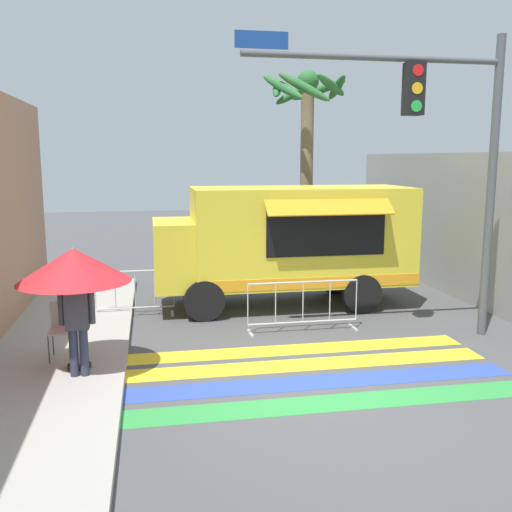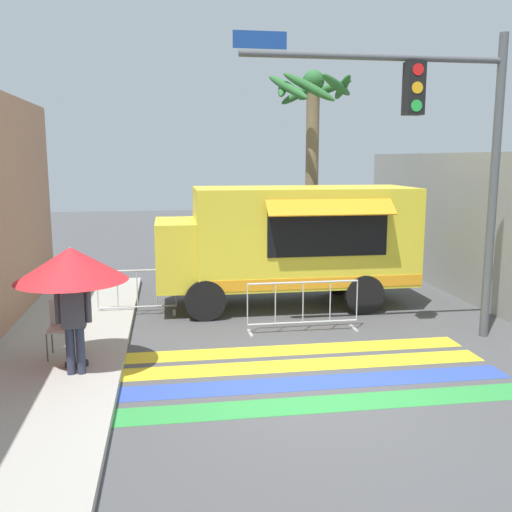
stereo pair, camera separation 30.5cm
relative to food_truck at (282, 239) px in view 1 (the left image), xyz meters
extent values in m
plane|color=#4C4C4F|center=(-0.57, -4.88, -1.55)|extent=(60.00, 60.00, 0.00)
cube|color=gray|center=(4.46, -1.88, 0.20)|extent=(0.20, 16.00, 3.50)
cube|color=green|center=(-0.57, -5.33, -1.55)|extent=(6.40, 0.56, 0.01)
cube|color=#334FB2|center=(-0.57, -4.57, -1.55)|extent=(6.40, 0.56, 0.01)
cube|color=yellow|center=(-0.57, -3.81, -1.55)|extent=(6.40, 0.56, 0.01)
cube|color=yellow|center=(-0.57, -3.05, -1.55)|extent=(6.40, 0.56, 0.01)
cube|color=yellow|center=(0.45, 0.01, 0.09)|extent=(4.91, 2.00, 2.17)
cube|color=yellow|center=(-2.01, 0.01, -0.26)|extent=(1.73, 1.84, 1.46)
cube|color=#1E232D|center=(-2.82, 0.01, 0.10)|extent=(0.06, 1.60, 0.56)
cube|color=black|center=(0.74, -1.01, 0.25)|extent=(2.60, 0.03, 0.98)
cube|color=orange|center=(0.74, -1.22, 0.82)|extent=(2.70, 0.43, 0.31)
cube|color=orange|center=(0.45, -1.00, -0.81)|extent=(4.91, 0.01, 0.24)
cylinder|color=black|center=(-1.86, -0.92, -1.12)|extent=(0.87, 0.22, 0.87)
cylinder|color=black|center=(-1.86, 0.93, -1.12)|extent=(0.87, 0.22, 0.87)
cylinder|color=black|center=(1.60, -0.92, -1.12)|extent=(0.87, 0.22, 0.87)
cylinder|color=black|center=(1.60, 0.93, -1.12)|extent=(0.87, 0.22, 0.87)
cylinder|color=#515456|center=(3.34, -2.80, 1.22)|extent=(0.16, 0.16, 5.55)
cylinder|color=#515456|center=(0.99, -2.80, 3.52)|extent=(4.71, 0.11, 0.11)
cube|color=black|center=(1.69, -2.83, 3.01)|extent=(0.32, 0.28, 0.90)
cylinder|color=red|center=(1.69, -2.97, 3.31)|extent=(0.20, 0.02, 0.20)
cylinder|color=#F2A519|center=(1.69, -2.97, 3.01)|extent=(0.20, 0.02, 0.20)
cylinder|color=green|center=(1.69, -2.97, 2.71)|extent=(0.20, 0.02, 0.20)
cube|color=navy|center=(-1.02, -2.82, 3.74)|extent=(0.90, 0.02, 0.28)
cylinder|color=black|center=(-4.08, -3.62, -1.39)|extent=(0.36, 0.36, 0.06)
cylinder|color=#B2B2B7|center=(-4.08, -3.62, -0.47)|extent=(0.04, 0.04, 1.90)
cone|color=red|center=(-4.08, -3.62, 0.22)|extent=(1.72, 1.72, 0.52)
cylinder|color=#4C4C51|center=(-4.57, -3.34, -1.20)|extent=(0.02, 0.02, 0.45)
cylinder|color=#4C4C51|center=(-4.15, -3.34, -1.20)|extent=(0.02, 0.02, 0.45)
cylinder|color=#4C4C51|center=(-4.57, -2.93, -1.20)|extent=(0.02, 0.02, 0.45)
cylinder|color=#4C4C51|center=(-4.15, -2.93, -1.20)|extent=(0.02, 0.02, 0.45)
cube|color=beige|center=(-4.36, -3.13, -0.95)|extent=(0.44, 0.44, 0.03)
cube|color=beige|center=(-4.36, -2.93, -0.72)|extent=(0.44, 0.03, 0.43)
cylinder|color=#2D3347|center=(-4.10, -3.96, -1.06)|extent=(0.13, 0.13, 0.73)
cylinder|color=#2D3347|center=(-3.95, -3.96, -1.06)|extent=(0.13, 0.13, 0.73)
cube|color=#3F3F47|center=(-4.03, -3.96, -0.40)|extent=(0.34, 0.20, 0.59)
cylinder|color=#3F3F47|center=(-4.25, -3.96, -0.37)|extent=(0.09, 0.09, 0.50)
cylinder|color=#3F3F47|center=(-3.81, -3.96, -0.37)|extent=(0.09, 0.09, 0.50)
sphere|color=brown|center=(-4.03, -3.96, 0.03)|extent=(0.20, 0.20, 0.20)
cylinder|color=#B7BABF|center=(-0.02, -1.99, -0.56)|extent=(2.20, 0.04, 0.04)
cylinder|color=#B7BABF|center=(-0.02, -1.99, -1.37)|extent=(2.20, 0.04, 0.04)
cylinder|color=#B7BABF|center=(-1.12, -1.99, -0.97)|extent=(0.02, 0.02, 0.81)
cylinder|color=#B7BABF|center=(-0.57, -1.99, -0.97)|extent=(0.02, 0.02, 0.81)
cylinder|color=#B7BABF|center=(-0.02, -1.99, -0.97)|extent=(0.02, 0.02, 0.81)
cylinder|color=#B7BABF|center=(0.52, -1.99, -0.97)|extent=(0.02, 0.02, 0.81)
cylinder|color=#B7BABF|center=(1.07, -1.99, -0.97)|extent=(0.02, 0.02, 0.81)
cube|color=#B7BABF|center=(-1.07, -1.99, -1.54)|extent=(0.06, 0.44, 0.03)
cube|color=#B7BABF|center=(1.02, -1.99, -1.54)|extent=(0.06, 0.44, 0.03)
cylinder|color=#B7BABF|center=(-3.29, -0.28, -0.56)|extent=(1.66, 0.04, 0.04)
cylinder|color=#B7BABF|center=(-3.29, -0.28, -1.37)|extent=(1.66, 0.04, 0.04)
cylinder|color=#B7BABF|center=(-4.12, -0.28, -0.97)|extent=(0.02, 0.02, 0.81)
cylinder|color=#B7BABF|center=(-3.70, -0.28, -0.97)|extent=(0.02, 0.02, 0.81)
cylinder|color=#B7BABF|center=(-3.29, -0.28, -0.97)|extent=(0.02, 0.02, 0.81)
cylinder|color=#B7BABF|center=(-2.87, -0.28, -0.97)|extent=(0.02, 0.02, 0.81)
cylinder|color=#B7BABF|center=(-2.46, -0.28, -0.97)|extent=(0.02, 0.02, 0.81)
cube|color=#B7BABF|center=(-4.07, -0.28, -1.54)|extent=(0.06, 0.44, 0.03)
cube|color=#B7BABF|center=(-2.51, -0.28, -1.54)|extent=(0.06, 0.44, 0.03)
cylinder|color=#7A664C|center=(1.42, 3.10, 1.09)|extent=(0.36, 0.36, 5.29)
sphere|color=#2D6B33|center=(1.42, 3.10, 3.89)|extent=(0.60, 0.60, 0.60)
ellipsoid|color=#2D6B33|center=(2.23, 3.04, 3.73)|extent=(0.36, 1.64, 0.66)
ellipsoid|color=#2D6B33|center=(1.92, 3.76, 3.73)|extent=(1.47, 1.19, 0.66)
ellipsoid|color=#2D6B33|center=(1.20, 3.74, 3.64)|extent=(1.32, 0.65, 0.85)
ellipsoid|color=#2D6B33|center=(0.61, 3.31, 3.70)|extent=(0.65, 1.66, 0.78)
ellipsoid|color=#2D6B33|center=(0.62, 2.71, 3.68)|extent=(0.98, 1.66, 0.93)
ellipsoid|color=#2D6B33|center=(1.12, 2.39, 3.64)|extent=(1.45, 0.79, 0.93)
ellipsoid|color=#2D6B33|center=(1.91, 2.57, 3.73)|extent=(1.24, 1.17, 0.62)
camera|label=1|loc=(-2.90, -12.49, 1.81)|focal=40.00mm
camera|label=2|loc=(-2.59, -12.54, 1.81)|focal=40.00mm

